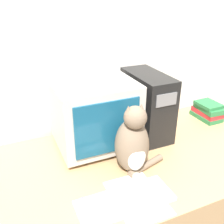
% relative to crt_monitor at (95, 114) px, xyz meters
% --- Properties ---
extents(wall_back, '(7.00, 0.05, 2.50)m').
position_rel_crt_monitor_xyz_m(wall_back, '(0.12, 0.28, 0.30)').
color(wall_back, silver).
rests_on(wall_back, ground_plane).
extents(desk, '(1.74, 0.85, 0.74)m').
position_rel_crt_monitor_xyz_m(desk, '(0.12, -0.21, -0.57)').
color(desk, tan).
rests_on(desk, ground_plane).
extents(crt_monitor, '(0.43, 0.38, 0.39)m').
position_rel_crt_monitor_xyz_m(crt_monitor, '(0.00, 0.00, 0.00)').
color(crt_monitor, '#BCB7AD').
rests_on(crt_monitor, desk).
extents(computer_tower, '(0.18, 0.39, 0.39)m').
position_rel_crt_monitor_xyz_m(computer_tower, '(0.34, 0.01, -0.01)').
color(computer_tower, black).
rests_on(computer_tower, desk).
extents(keyboard, '(0.42, 0.16, 0.02)m').
position_rel_crt_monitor_xyz_m(keyboard, '(-0.04, -0.48, -0.19)').
color(keyboard, silver).
rests_on(keyboard, desk).
extents(cat, '(0.28, 0.24, 0.37)m').
position_rel_crt_monitor_xyz_m(cat, '(0.09, -0.29, -0.05)').
color(cat, '#7A6651').
rests_on(cat, desk).
extents(book_stack, '(0.14, 0.21, 0.12)m').
position_rel_crt_monitor_xyz_m(book_stack, '(0.84, 0.01, -0.15)').
color(book_stack, '#28703D').
rests_on(book_stack, desk).
extents(pen, '(0.15, 0.03, 0.01)m').
position_rel_crt_monitor_xyz_m(pen, '(-0.14, -0.39, -0.20)').
color(pen, navy).
rests_on(pen, desk).
extents(paper_sheet, '(0.21, 0.30, 0.00)m').
position_rel_crt_monitor_xyz_m(paper_sheet, '(0.02, -0.47, -0.20)').
color(paper_sheet, white).
rests_on(paper_sheet, desk).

